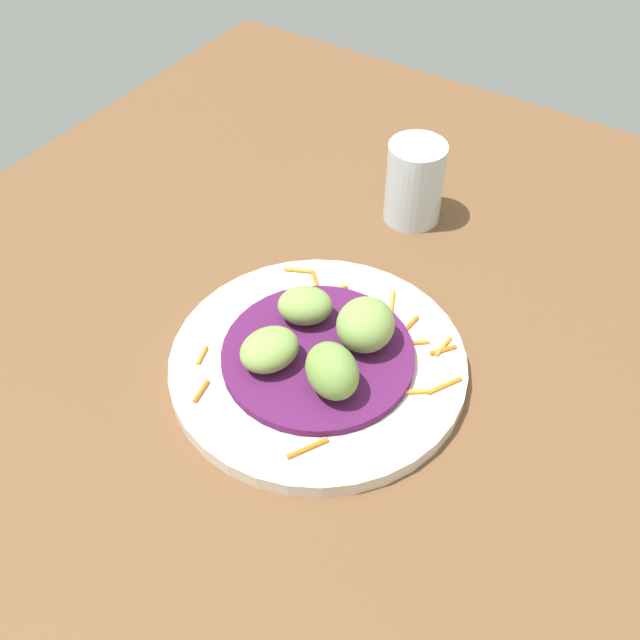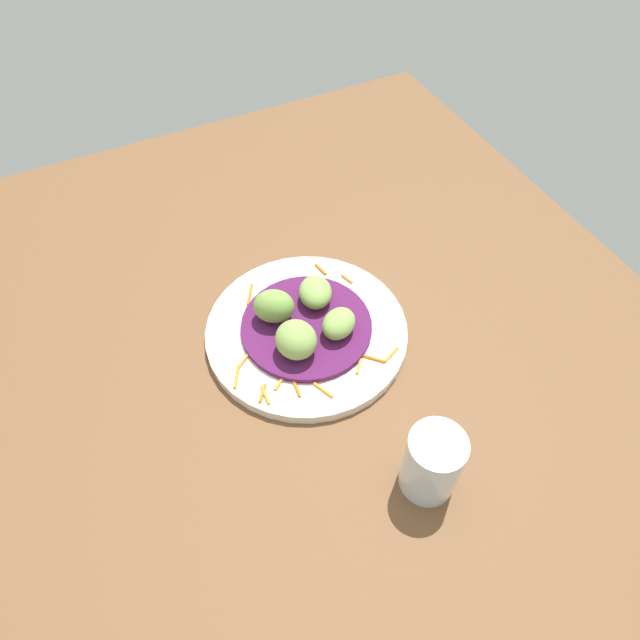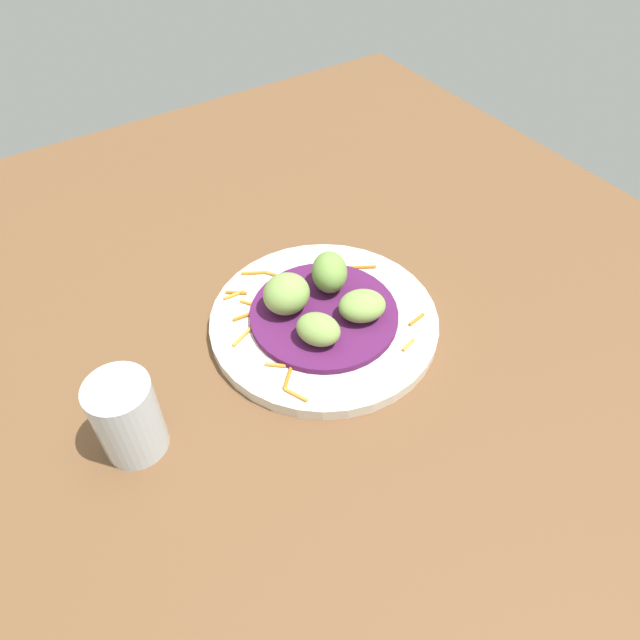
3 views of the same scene
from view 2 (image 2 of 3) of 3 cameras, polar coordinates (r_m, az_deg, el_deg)
name	(u,v)px [view 2 (image 2 of 3)]	position (r cm, az deg, el deg)	size (l,w,h in cm)	color
table_surface	(270,357)	(77.93, -4.98, -3.72)	(110.00, 110.00, 2.00)	brown
main_plate	(307,332)	(78.02, -1.34, -1.17)	(27.27, 27.27, 1.52)	silver
cabbage_bed	(306,326)	(77.08, -1.36, -0.64)	(17.61, 17.61, 0.86)	#51194C
carrot_garnish	(301,352)	(74.87, -1.88, -3.18)	(21.79, 21.87, 0.40)	orange
guac_scoop_left	(339,324)	(74.68, 1.87, -0.35)	(4.04, 5.11, 3.41)	#84A851
guac_scoop_center	(315,292)	(78.15, -0.46, 2.78)	(4.48, 5.52, 3.35)	#84A851
guac_scoop_right	(274,306)	(75.87, -4.60, 1.37)	(4.29, 5.45, 4.74)	#759E47
guac_scoop_back	(296,340)	(72.35, -2.39, -1.96)	(5.59, 5.21, 4.65)	#84A851
water_glass	(432,463)	(64.98, 11.06, -13.77)	(6.34, 6.34, 9.34)	silver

